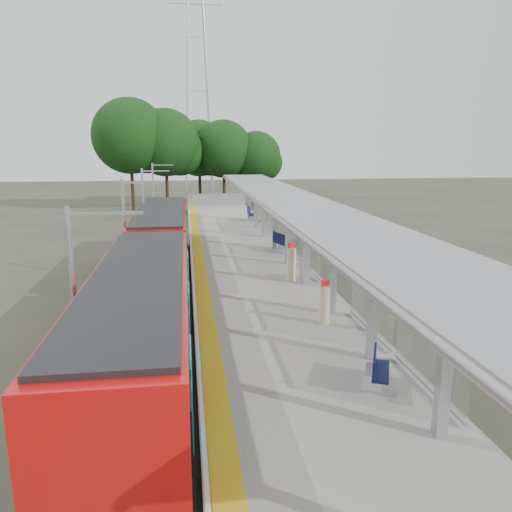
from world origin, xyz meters
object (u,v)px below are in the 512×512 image
Objects in this scene: train at (155,266)px; litter_bin at (305,269)px; bench_near at (378,368)px; bench_far at (250,213)px; info_pillar_near at (325,305)px; bench_mid at (282,242)px; info_pillar_far at (291,264)px.

train is 28.38× the size of litter_bin.
train is 19.46× the size of bench_near.
bench_far is 24.68m from info_pillar_near.
bench_mid is 6.13m from litter_bin.
bench_near is 29.31m from bench_far.
litter_bin is at bearing 75.73° from info_pillar_near.
litter_bin is (6.64, 0.91, -0.57)m from train.
bench_far is (6.53, 19.74, -0.45)m from train.
info_pillar_near is 5.76m from info_pillar_far.
train is at bearing 166.75° from info_pillar_far.
bench_mid is 12.70m from bench_far.
bench_near is (6.04, -9.56, -0.56)m from train.
bench_near is 0.85× the size of bench_mid.
bench_far is (0.49, 29.30, 0.11)m from bench_near.
litter_bin is at bearing -109.90° from bench_mid.
bench_near is 0.90× the size of info_pillar_near.
train is 17.53× the size of info_pillar_near.
info_pillar_far is at bearing -91.38° from bench_far.
bench_near is 4.63m from info_pillar_near.
info_pillar_far is at bearing 113.22° from bench_near.
bench_mid is at bearing 61.94° from info_pillar_far.
train is at bearing 132.84° from info_pillar_near.
info_pillar_near is at bearing 114.24° from bench_near.
train reaches higher than bench_far.
info_pillar_near is (-0.59, -24.68, 0.08)m from bench_far.
train is at bearing -172.16° from litter_bin.
train is 6.07m from info_pillar_far.
bench_near is at bearing -96.25° from info_pillar_near.
litter_bin is at bearing 7.84° from train.
bench_far reaches higher than litter_bin.
bench_mid is at bearing 110.54° from bench_near.
bench_far is at bearing 71.70° from train.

